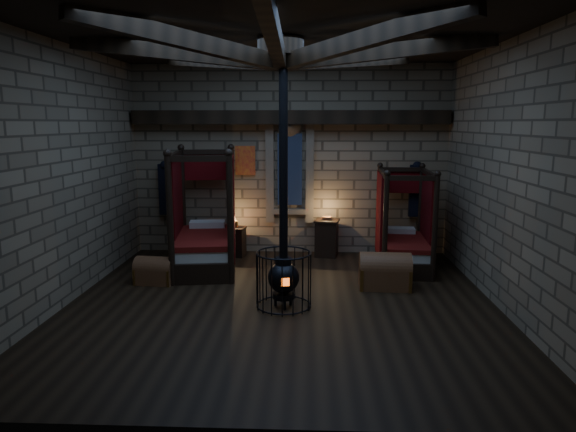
{
  "coord_description": "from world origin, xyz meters",
  "views": [
    {
      "loc": [
        0.46,
        -8.01,
        2.93
      ],
      "look_at": [
        0.08,
        0.6,
        1.36
      ],
      "focal_mm": 32.0,
      "sensor_mm": 36.0,
      "label": 1
    }
  ],
  "objects_px": {
    "bed_left": "(205,239)",
    "stove": "(284,272)",
    "trunk_left": "(155,271)",
    "trunk_right": "(385,272)",
    "bed_right": "(403,243)"
  },
  "relations": [
    {
      "from": "trunk_left",
      "to": "stove",
      "type": "bearing_deg",
      "value": -19.13
    },
    {
      "from": "stove",
      "to": "trunk_left",
      "type": "bearing_deg",
      "value": 145.03
    },
    {
      "from": "bed_left",
      "to": "trunk_left",
      "type": "xyz_separation_m",
      "value": [
        -0.72,
        -1.11,
        -0.36
      ]
    },
    {
      "from": "trunk_left",
      "to": "trunk_right",
      "type": "bearing_deg",
      "value": 4.96
    },
    {
      "from": "bed_left",
      "to": "stove",
      "type": "height_order",
      "value": "stove"
    },
    {
      "from": "bed_right",
      "to": "trunk_right",
      "type": "bearing_deg",
      "value": -108.02
    },
    {
      "from": "bed_right",
      "to": "stove",
      "type": "xyz_separation_m",
      "value": [
        -2.33,
        -2.49,
        0.09
      ]
    },
    {
      "from": "bed_left",
      "to": "trunk_right",
      "type": "height_order",
      "value": "bed_left"
    },
    {
      "from": "trunk_left",
      "to": "trunk_right",
      "type": "height_order",
      "value": "trunk_right"
    },
    {
      "from": "bed_left",
      "to": "trunk_right",
      "type": "xyz_separation_m",
      "value": [
        3.49,
        -1.21,
        -0.29
      ]
    },
    {
      "from": "bed_left",
      "to": "trunk_right",
      "type": "distance_m",
      "value": 3.7
    },
    {
      "from": "bed_right",
      "to": "stove",
      "type": "relative_size",
      "value": 0.49
    },
    {
      "from": "bed_right",
      "to": "trunk_right",
      "type": "relative_size",
      "value": 2.12
    },
    {
      "from": "trunk_left",
      "to": "trunk_right",
      "type": "xyz_separation_m",
      "value": [
        4.21,
        -0.09,
        0.07
      ]
    },
    {
      "from": "bed_right",
      "to": "stove",
      "type": "bearing_deg",
      "value": -129.6
    }
  ]
}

